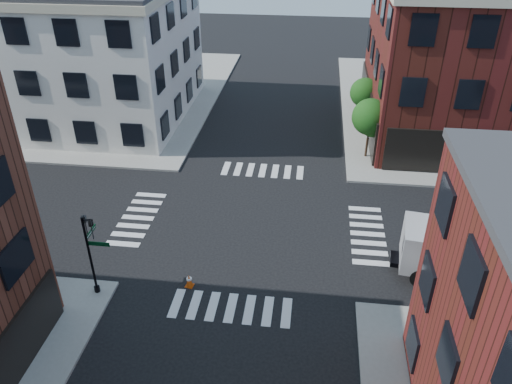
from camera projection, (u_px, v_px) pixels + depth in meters
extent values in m
plane|color=black|center=(250.00, 226.00, 30.11)|extent=(120.00, 120.00, 0.00)
cube|color=gray|center=(507.00, 111.00, 45.73)|extent=(30.00, 30.00, 0.15)
cube|color=gray|center=(71.00, 91.00, 50.11)|extent=(30.00, 30.00, 0.15)
cube|color=silver|center=(55.00, 52.00, 42.85)|extent=(22.00, 16.00, 11.00)
cylinder|color=black|center=(367.00, 147.00, 37.37)|extent=(0.18, 0.18, 1.47)
cylinder|color=black|center=(368.00, 138.00, 36.99)|extent=(0.12, 0.12, 1.47)
sphere|color=#143D10|center=(370.00, 117.00, 36.12)|extent=(2.69, 2.69, 2.69)
sphere|color=#143D10|center=(373.00, 125.00, 36.29)|extent=(1.85, 1.85, 1.85)
cylinder|color=black|center=(362.00, 117.00, 42.50)|extent=(0.18, 0.18, 1.33)
cylinder|color=black|center=(363.00, 110.00, 42.16)|extent=(0.12, 0.12, 1.33)
sphere|color=#143D10|center=(365.00, 93.00, 41.37)|extent=(2.43, 2.43, 2.43)
sphere|color=#143D10|center=(367.00, 99.00, 41.52)|extent=(1.67, 1.67, 1.67)
cylinder|color=black|center=(90.00, 257.00, 23.85)|extent=(0.12, 0.12, 4.60)
cylinder|color=black|center=(97.00, 289.00, 24.89)|extent=(0.28, 0.28, 0.30)
cube|color=#053819|center=(98.00, 244.00, 23.36)|extent=(1.10, 0.03, 0.22)
cube|color=#053819|center=(91.00, 232.00, 23.75)|extent=(0.03, 1.10, 0.22)
imported|color=black|center=(92.00, 229.00, 23.08)|extent=(0.22, 0.18, 1.10)
imported|color=black|center=(85.00, 226.00, 23.34)|extent=(0.18, 0.22, 1.10)
cube|color=maroon|center=(511.00, 232.00, 25.55)|extent=(2.42, 0.37, 0.78)
cube|color=#BCBCBE|center=(424.00, 245.00, 25.61)|extent=(2.56, 2.94, 2.22)
cube|color=black|center=(404.00, 236.00, 25.64)|extent=(0.39, 2.10, 1.00)
cube|color=black|center=(479.00, 272.00, 25.59)|extent=(8.94, 2.29, 0.28)
cylinder|color=black|center=(421.00, 277.00, 25.25)|extent=(1.15, 0.53, 1.11)
cylinder|color=black|center=(420.00, 250.00, 27.18)|extent=(1.15, 0.53, 1.11)
cylinder|color=black|center=(506.00, 291.00, 24.38)|extent=(1.15, 0.53, 1.11)
cylinder|color=black|center=(499.00, 262.00, 26.31)|extent=(1.15, 0.53, 1.11)
cube|color=#CA4509|center=(190.00, 286.00, 25.50)|extent=(0.46, 0.46, 0.04)
cone|color=#CA4509|center=(189.00, 280.00, 25.32)|extent=(0.43, 0.43, 0.73)
cylinder|color=white|center=(189.00, 279.00, 25.27)|extent=(0.28, 0.28, 0.08)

